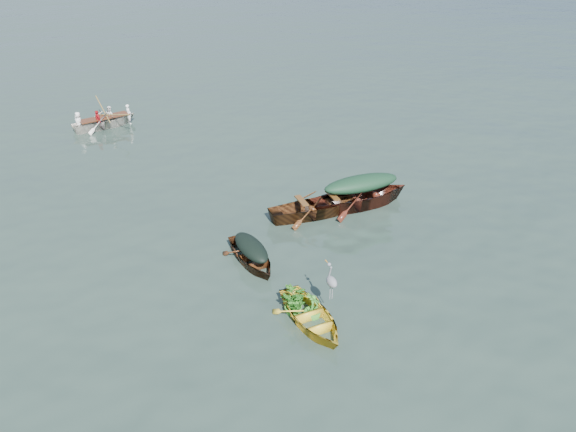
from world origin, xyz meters
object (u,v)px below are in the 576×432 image
(yellow_dinghy, at_px, (311,324))
(green_tarp_boat, at_px, (360,207))
(dark_covered_boat, at_px, (252,263))
(open_wooden_boat, at_px, (317,215))
(rowed_boat, at_px, (106,128))
(heron, at_px, (331,287))

(yellow_dinghy, height_order, green_tarp_boat, green_tarp_boat)
(dark_covered_boat, xyz_separation_m, open_wooden_boat, (2.82, 1.84, 0.00))
(yellow_dinghy, distance_m, rowed_boat, 16.38)
(yellow_dinghy, xyz_separation_m, open_wooden_boat, (2.39, 4.86, 0.00))
(heron, bearing_deg, green_tarp_boat, 49.68)
(dark_covered_boat, distance_m, rowed_boat, 13.33)
(open_wooden_boat, xyz_separation_m, rowed_boat, (-5.29, 11.26, 0.00))
(dark_covered_boat, bearing_deg, heron, -77.11)
(yellow_dinghy, relative_size, heron, 3.21)
(yellow_dinghy, distance_m, dark_covered_boat, 3.05)
(yellow_dinghy, relative_size, rowed_boat, 0.73)
(yellow_dinghy, distance_m, green_tarp_boat, 6.29)
(dark_covered_boat, distance_m, heron, 3.19)
(green_tarp_boat, height_order, open_wooden_boat, green_tarp_boat)
(yellow_dinghy, xyz_separation_m, green_tarp_boat, (3.96, 4.89, 0.00))
(heron, bearing_deg, rowed_boat, 97.29)
(open_wooden_boat, height_order, heron, heron)
(yellow_dinghy, xyz_separation_m, dark_covered_boat, (-0.43, 3.02, 0.00))
(yellow_dinghy, xyz_separation_m, rowed_boat, (-2.90, 16.12, 0.00))
(dark_covered_boat, height_order, rowed_boat, rowed_boat)
(yellow_dinghy, height_order, dark_covered_boat, yellow_dinghy)
(open_wooden_boat, bearing_deg, green_tarp_boat, -87.61)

